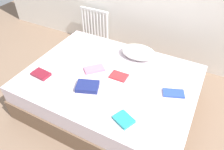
% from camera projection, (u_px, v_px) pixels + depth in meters
% --- Properties ---
extents(ground_plane, '(8.00, 8.00, 0.00)m').
position_uv_depth(ground_plane, '(110.00, 105.00, 2.77)').
color(ground_plane, '#7F6651').
extents(bed, '(2.00, 1.50, 0.50)m').
position_uv_depth(bed, '(110.00, 92.00, 2.61)').
color(bed, brown).
rests_on(bed, ground).
extents(radiator, '(0.53, 0.04, 0.56)m').
position_uv_depth(radiator, '(95.00, 25.00, 3.66)').
color(radiator, white).
rests_on(radiator, ground).
extents(pillow, '(0.45, 0.32, 0.14)m').
position_uv_depth(pillow, '(138.00, 52.00, 2.71)').
color(pillow, white).
rests_on(pillow, bed).
extents(textbook_red, '(0.20, 0.15, 0.02)m').
position_uv_depth(textbook_red, '(119.00, 76.00, 2.43)').
color(textbook_red, red).
rests_on(textbook_red, bed).
extents(textbook_teal, '(0.22, 0.20, 0.03)m').
position_uv_depth(textbook_teal, '(124.00, 119.00, 1.95)').
color(textbook_teal, teal).
rests_on(textbook_teal, bed).
extents(textbook_pink, '(0.26, 0.26, 0.03)m').
position_uv_depth(textbook_pink, '(94.00, 69.00, 2.53)').
color(textbook_pink, pink).
rests_on(textbook_pink, bed).
extents(textbook_maroon, '(0.22, 0.15, 0.03)m').
position_uv_depth(textbook_maroon, '(41.00, 74.00, 2.45)').
color(textbook_maroon, maroon).
rests_on(textbook_maroon, bed).
extents(textbook_white, '(0.23, 0.16, 0.03)m').
position_uv_depth(textbook_white, '(137.00, 90.00, 2.26)').
color(textbook_white, white).
rests_on(textbook_white, bed).
extents(textbook_blue, '(0.25, 0.19, 0.02)m').
position_uv_depth(textbook_blue, '(174.00, 93.00, 2.22)').
color(textbook_blue, '#2847B7').
rests_on(textbook_blue, bed).
extents(textbook_navy, '(0.29, 0.25, 0.05)m').
position_uv_depth(textbook_navy, '(88.00, 86.00, 2.28)').
color(textbook_navy, navy).
rests_on(textbook_navy, bed).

